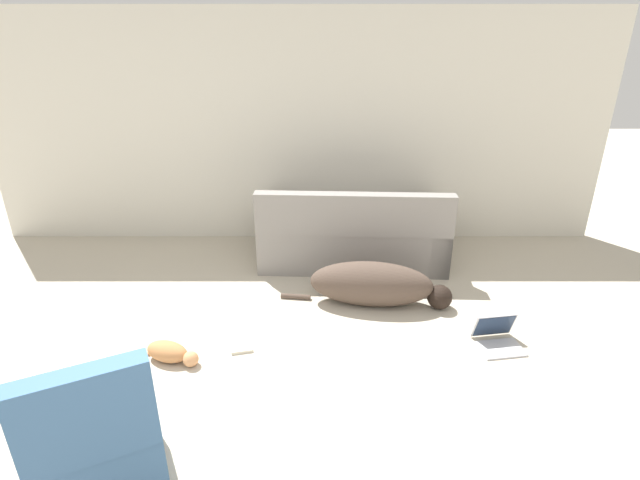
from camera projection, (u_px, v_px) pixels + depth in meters
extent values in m
cube|color=beige|center=(299.00, 130.00, 5.49)|extent=(6.86, 0.06, 2.52)
cube|color=gray|center=(354.00, 240.00, 5.34)|extent=(1.97, 0.98, 0.45)
cube|color=gray|center=(356.00, 215.00, 4.81)|extent=(1.93, 0.23, 0.42)
cube|color=gray|center=(436.00, 235.00, 5.27)|extent=(0.24, 0.90, 0.59)
cube|color=gray|center=(274.00, 232.00, 5.35)|extent=(0.24, 0.90, 0.59)
ellipsoid|color=#4C3D33|center=(373.00, 284.00, 4.49)|extent=(1.15, 0.52, 0.41)
sphere|color=black|center=(442.00, 297.00, 4.46)|extent=(0.25, 0.25, 0.22)
cylinder|color=#4C3D33|center=(297.00, 296.00, 4.64)|extent=(0.28, 0.08, 0.05)
ellipsoid|color=#BC7A47|center=(169.00, 351.00, 3.79)|extent=(0.38, 0.28, 0.16)
sphere|color=tan|center=(192.00, 359.00, 3.74)|extent=(0.15, 0.15, 0.12)
cylinder|color=#BC7A47|center=(147.00, 353.00, 3.88)|extent=(0.09, 0.05, 0.02)
cube|color=#B7B7BC|center=(503.00, 349.00, 3.93)|extent=(0.37, 0.29, 0.02)
cube|color=#B7B7BC|center=(496.00, 325.00, 4.02)|extent=(0.35, 0.14, 0.23)
cube|color=#23334C|center=(496.00, 326.00, 4.01)|extent=(0.32, 0.12, 0.20)
cube|color=beige|center=(243.00, 348.00, 3.93)|extent=(0.19, 0.15, 0.02)
cube|color=#385B84|center=(102.00, 449.00, 2.73)|extent=(0.84, 0.87, 0.47)
cube|color=#385B84|center=(88.00, 415.00, 2.31)|extent=(0.61, 0.38, 0.50)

